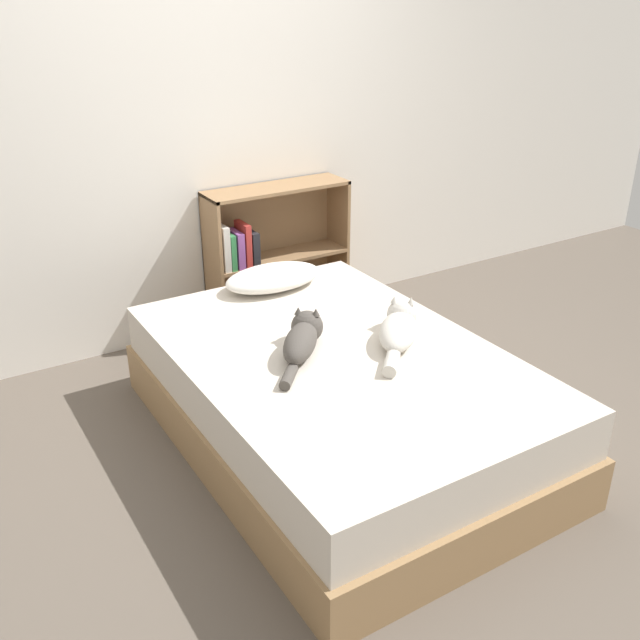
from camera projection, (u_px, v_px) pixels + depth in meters
The scene contains 7 objects.
ground_plane at pixel (337, 440), 3.37m from camera, with size 8.00×8.00×0.00m, color brown.
wall_back at pixel (196, 123), 3.96m from camera, with size 8.00×0.06×2.50m.
bed at pixel (337, 398), 3.27m from camera, with size 1.34×1.99×0.47m.
pillow at pixel (273, 277), 3.82m from camera, with size 0.54×0.31×0.12m.
cat_light at pixel (399, 328), 3.26m from camera, with size 0.44×0.46×0.16m.
cat_dark at pixel (302, 338), 3.15m from camera, with size 0.40×0.43×0.17m.
bookshelf at pixel (269, 253), 4.37m from camera, with size 0.88×0.26×0.88m.
Camera 1 is at (-1.54, -2.35, 1.95)m, focal length 40.00 mm.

